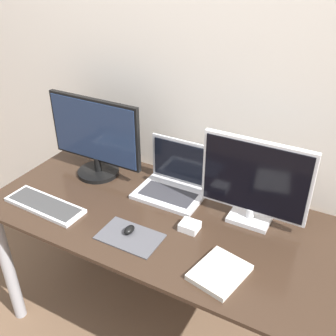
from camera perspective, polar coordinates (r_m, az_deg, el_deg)
The scene contains 10 objects.
wall_back at distance 1.85m, azimuth 5.74°, elevation 12.80°, with size 7.00×0.05×2.50m.
desk at distance 1.82m, azimuth -0.77°, elevation -10.42°, with size 1.60×0.72×0.75m.
monitor_left at distance 1.96m, azimuth -10.53°, elevation 4.38°, with size 0.51×0.21×0.41m.
monitor_right at distance 1.64m, azimuth 12.44°, elevation -1.96°, with size 0.45×0.12×0.38m.
laptop at distance 1.87m, azimuth 0.94°, elevation -1.79°, with size 0.31×0.24×0.24m.
keyboard at distance 1.87m, azimuth -17.45°, elevation -5.15°, with size 0.39×0.15×0.02m.
mousepad at distance 1.63m, azimuth -5.55°, elevation -9.89°, with size 0.26×0.16×0.00m.
mouse at distance 1.64m, azimuth -5.64°, elevation -8.92°, with size 0.04×0.06×0.03m.
book at distance 1.48m, azimuth 7.50°, elevation -14.78°, with size 0.20×0.23×0.02m.
power_brick at distance 1.66m, azimuth 3.16°, elevation -8.44°, with size 0.08×0.07×0.03m.
Camera 1 is at (0.68, -0.83, 1.81)m, focal length 42.00 mm.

